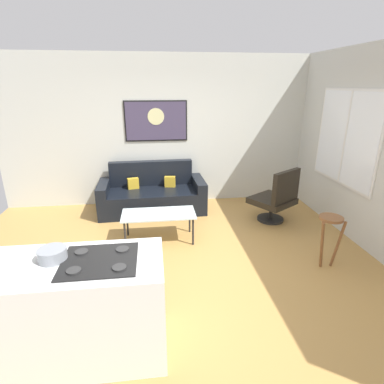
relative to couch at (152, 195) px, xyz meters
name	(u,v)px	position (x,y,z in m)	size (l,w,h in m)	color
ground	(186,266)	(0.42, -1.96, -0.31)	(6.40, 6.40, 0.04)	#B48646
back_wall	(172,132)	(0.42, 0.46, 1.11)	(6.40, 0.05, 2.80)	beige
right_wall	(374,151)	(3.04, -1.66, 1.11)	(0.05, 6.40, 2.80)	beige
couch	(152,195)	(0.00, 0.00, 0.00)	(1.95, 0.89, 0.88)	black
coffee_table	(159,216)	(0.09, -1.22, 0.12)	(1.09, 0.51, 0.44)	silver
armchair	(277,198)	(2.09, -0.80, 0.15)	(0.88, 0.87, 0.95)	black
bar_stool	(329,229)	(2.24, -2.18, 0.23)	(0.34, 0.33, 0.69)	brown
kitchen_counter	(71,310)	(-0.70, -3.23, 0.17)	(1.59, 0.71, 0.93)	silver
mixing_bowl	(52,255)	(-0.79, -3.16, 0.67)	(0.23, 0.23, 0.10)	gray
wall_painting	(156,121)	(0.12, 0.42, 1.32)	(1.17, 0.03, 0.75)	black
window	(346,138)	(3.01, -1.06, 1.19)	(0.03, 1.55, 1.46)	silver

